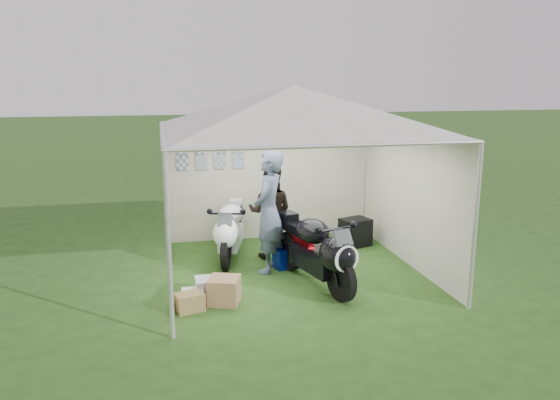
# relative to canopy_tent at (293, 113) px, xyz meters

# --- Properties ---
(ground) EXTENTS (80.00, 80.00, 0.00)m
(ground) POSITION_rel_canopy_tent_xyz_m (0.00, -0.03, -2.58)
(ground) COLOR #244217
(ground) RESTS_ON ground
(canopy_tent) EXTENTS (5.66, 5.66, 3.00)m
(canopy_tent) POSITION_rel_canopy_tent_xyz_m (0.00, 0.00, 0.00)
(canopy_tent) COLOR silver
(canopy_tent) RESTS_ON ground
(motorcycle_white) EXTENTS (0.78, 1.92, 0.96)m
(motorcycle_white) POSITION_rel_canopy_tent_xyz_m (-0.92, 0.79, -2.04)
(motorcycle_white) COLOR black
(motorcycle_white) RESTS_ON ground
(motorcycle_black) EXTENTS (0.86, 2.10, 1.05)m
(motorcycle_black) POSITION_rel_canopy_tent_xyz_m (0.20, -0.78, -1.99)
(motorcycle_black) COLOR black
(motorcycle_black) RESTS_ON ground
(paddock_stand) EXTENTS (0.50, 0.38, 0.33)m
(paddock_stand) POSITION_rel_canopy_tent_xyz_m (-0.05, 0.15, -2.41)
(paddock_stand) COLOR #081EB2
(paddock_stand) RESTS_ON ground
(person_dark_jacket) EXTENTS (0.97, 0.87, 1.63)m
(person_dark_jacket) POSITION_rel_canopy_tent_xyz_m (-0.22, 0.74, -1.76)
(person_dark_jacket) COLOR black
(person_dark_jacket) RESTS_ON ground
(person_blue_jacket) EXTENTS (0.76, 0.86, 1.99)m
(person_blue_jacket) POSITION_rel_canopy_tent_xyz_m (-0.38, 0.06, -1.58)
(person_blue_jacket) COLOR slate
(person_blue_jacket) RESTS_ON ground
(equipment_box) EXTENTS (0.62, 0.55, 0.52)m
(equipment_box) POSITION_rel_canopy_tent_xyz_m (1.48, 1.06, -2.32)
(equipment_box) COLOR black
(equipment_box) RESTS_ON ground
(crate_0) EXTENTS (0.46, 0.36, 0.30)m
(crate_0) POSITION_rel_canopy_tent_xyz_m (-1.42, -0.89, -2.43)
(crate_0) COLOR silver
(crate_0) RESTS_ON ground
(crate_1) EXTENTS (0.52, 0.52, 0.37)m
(crate_1) POSITION_rel_canopy_tent_xyz_m (-1.26, -1.10, -2.39)
(crate_1) COLOR #926C48
(crate_1) RESTS_ON ground
(crate_2) EXTENTS (0.30, 0.25, 0.22)m
(crate_2) POSITION_rel_canopy_tent_xyz_m (-1.70, -1.07, -2.47)
(crate_2) COLOR silver
(crate_2) RESTS_ON ground
(crate_3) EXTENTS (0.43, 0.35, 0.25)m
(crate_3) POSITION_rel_canopy_tent_xyz_m (-1.75, -1.27, -2.45)
(crate_3) COLOR olive
(crate_3) RESTS_ON ground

